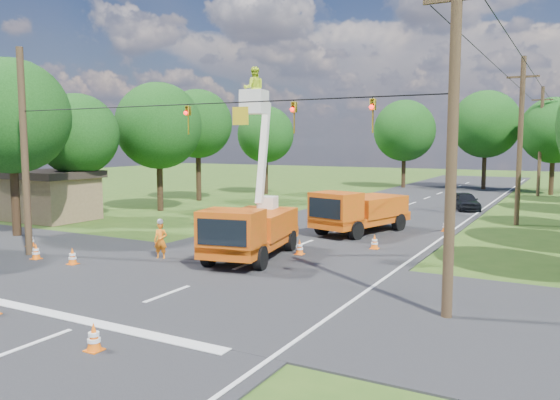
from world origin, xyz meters
The scene contains 30 objects.
ground centered at (0.00, 20.00, 0.00)m, with size 140.00×140.00×0.00m, color #2F5018.
road_main centered at (0.00, 20.00, 0.00)m, with size 12.00×100.00×0.06m, color black.
road_cross centered at (0.00, 2.00, 0.00)m, with size 56.00×10.00×0.07m, color black.
stop_bar centered at (0.00, -3.20, 0.00)m, with size 9.00×0.45×0.02m, color silver.
edge_line centered at (5.60, 20.00, 0.00)m, with size 0.12×90.00×0.02m, color silver.
bucket_truck centered at (-0.50, 6.02, 1.73)m, with size 3.43×6.61×8.13m.
second_truck centered at (1.21, 14.45, 1.24)m, with size 3.96×6.76×2.39m.
ground_worker centered at (-3.91, 4.21, 0.80)m, with size 0.58×0.38×1.59m, color orange.
distant_car centered at (4.46, 27.97, 0.67)m, with size 1.57×3.91×1.33m, color black.
traffic_cone_1 centered at (1.65, -4.60, 0.36)m, with size 0.38×0.38×0.71m.
traffic_cone_2 centered at (0.95, 7.77, 0.36)m, with size 0.38×0.38×0.71m.
traffic_cone_3 centered at (3.45, 10.58, 0.36)m, with size 0.38×0.38×0.71m.
traffic_cone_4 centered at (-6.28, 1.58, 0.36)m, with size 0.38×0.38×0.71m.
traffic_cone_5 centered at (-8.45, 1.54, 0.36)m, with size 0.38×0.38×0.71m.
traffic_cone_6 centered at (-11.16, 3.31, 0.36)m, with size 0.38×0.38×0.71m.
traffic_cone_7 centered at (5.29, 17.25, 0.36)m, with size 0.38×0.38×0.71m.
pole_right_near centered at (8.50, 2.00, 5.11)m, with size 1.80×0.30×10.00m.
pole_right_mid centered at (8.50, 22.00, 5.11)m, with size 1.80×0.30×10.00m.
pole_right_far centered at (8.50, 42.00, 5.11)m, with size 1.80×0.30×10.00m.
pole_left centered at (-9.50, 2.00, 4.50)m, with size 0.30×0.30×9.00m.
signal_span centered at (2.23, 1.99, 5.88)m, with size 18.00×0.29×1.07m.
shed centered at (-18.00, 10.00, 1.62)m, with size 5.50×4.50×3.15m.
tree_left_b centered at (-14.50, 5.00, 6.31)m, with size 6.00×6.00×9.32m.
tree_left_c centered at (-16.50, 11.00, 5.44)m, with size 5.20×5.20×8.06m.
tree_left_d centered at (-15.00, 17.00, 6.12)m, with size 6.20×6.20×9.24m.
tree_left_e centered at (-16.80, 24.00, 6.49)m, with size 5.80×5.80×9.41m.
tree_left_f centered at (-14.80, 32.00, 5.69)m, with size 5.40×5.40×8.40m.
tree_far_a centered at (-5.00, 45.00, 6.19)m, with size 6.60×6.60×9.50m.
tree_far_b centered at (3.00, 47.00, 6.81)m, with size 7.00×7.00×10.32m.
tree_far_c centered at (9.50, 44.00, 6.06)m, with size 6.20×6.20×9.18m.
Camera 1 is at (11.54, -13.50, 4.99)m, focal length 35.00 mm.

